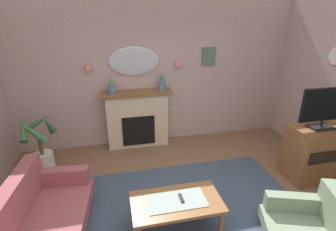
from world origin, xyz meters
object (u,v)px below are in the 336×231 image
object	(u,v)px
wall_clock	(336,56)
tv_remote	(181,198)
tv_cabinet	(313,153)
potted_plant_corner_palm	(40,145)
wall_sconce_left	(88,66)
armchair_by_coffee_table	(314,229)
fireplace	(138,119)
framed_picture	(209,56)
mantel_vase_left	(112,86)
coffee_table	(176,204)
wall_mirror	(134,61)
wall_sconce_right	(178,63)
tv_flatscreen	(326,107)
floral_couch	(35,224)
mantel_vase_right	(162,82)

from	to	relation	value
wall_clock	tv_remote	size ratio (longest dim) A/B	1.94
tv_cabinet	potted_plant_corner_palm	distance (m)	4.54
wall_sconce_left	tv_cabinet	world-z (taller)	wall_sconce_left
armchair_by_coffee_table	tv_cabinet	xyz separation A→B (m)	(1.02, 1.23, 0.15)
tv_cabinet	potted_plant_corner_palm	bearing A→B (deg)	164.72
fireplace	framed_picture	distance (m)	1.91
mantel_vase_left	coffee_table	size ratio (longest dim) A/B	0.29
framed_picture	tv_cabinet	size ratio (longest dim) A/B	0.40
wall_mirror	wall_clock	size ratio (longest dim) A/B	3.10
wall_sconce_left	tv_remote	world-z (taller)	wall_sconce_left
wall_mirror	armchair_by_coffee_table	world-z (taller)	wall_mirror
wall_clock	framed_picture	world-z (taller)	wall_clock
wall_sconce_right	tv_flatscreen	size ratio (longest dim) A/B	0.17
mantel_vase_left	wall_sconce_right	xyz separation A→B (m)	(1.30, 0.12, 0.36)
fireplace	mantel_vase_left	distance (m)	0.86
floral_couch	tv_cabinet	xyz separation A→B (m)	(4.08, 0.48, 0.13)
fireplace	wall_mirror	bearing A→B (deg)	90.00
coffee_table	tv_remote	world-z (taller)	tv_remote
floral_couch	wall_sconce_left	bearing A→B (deg)	75.95
armchair_by_coffee_table	tv_remote	bearing A→B (deg)	154.77
wall_clock	tv_remote	distance (m)	3.42
mantel_vase_right	armchair_by_coffee_table	world-z (taller)	mantel_vase_right
armchair_by_coffee_table	wall_sconce_right	bearing A→B (deg)	104.51
wall_sconce_right	framed_picture	xyz separation A→B (m)	(0.65, 0.06, 0.09)
mantel_vase_right	floral_couch	xyz separation A→B (m)	(-1.93, -2.18, -1.00)
mantel_vase_left	wall_mirror	size ratio (longest dim) A/B	0.34
coffee_table	tv_flatscreen	xyz separation A→B (m)	(2.45, 0.58, 0.86)
mantel_vase_right	wall_mirror	bearing A→B (deg)	161.22
wall_sconce_right	fireplace	bearing A→B (deg)	-173.84
tv_cabinet	wall_clock	bearing A→B (deg)	44.76
potted_plant_corner_palm	wall_clock	bearing A→B (deg)	-8.03
mantel_vase_right	armchair_by_coffee_table	bearing A→B (deg)	-68.75
mantel_vase_right	framed_picture	bearing A→B (deg)	10.20
wall_sconce_right	coffee_table	world-z (taller)	wall_sconce_right
tv_cabinet	wall_mirror	bearing A→B (deg)	144.88
mantel_vase_right	wall_sconce_left	world-z (taller)	wall_sconce_left
coffee_table	mantel_vase_left	bearing A→B (deg)	106.02
wall_sconce_left	wall_sconce_right	xyz separation A→B (m)	(1.70, 0.00, 0.00)
potted_plant_corner_palm	mantel_vase_left	bearing A→B (deg)	21.71
tv_flatscreen	potted_plant_corner_palm	distance (m)	4.61
fireplace	tv_flatscreen	world-z (taller)	tv_flatscreen
framed_picture	potted_plant_corner_palm	world-z (taller)	framed_picture
mantel_vase_left	armchair_by_coffee_table	distance (m)	3.73
armchair_by_coffee_table	wall_clock	bearing A→B (deg)	48.57
wall_sconce_right	wall_clock	bearing A→B (deg)	-29.54
wall_mirror	mantel_vase_right	bearing A→B (deg)	-18.78
wall_clock	floral_couch	distance (m)	4.96
fireplace	potted_plant_corner_palm	size ratio (longest dim) A/B	1.30
floral_couch	tv_flatscreen	distance (m)	4.21
mantel_vase_right	tv_cabinet	size ratio (longest dim) A/B	0.41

